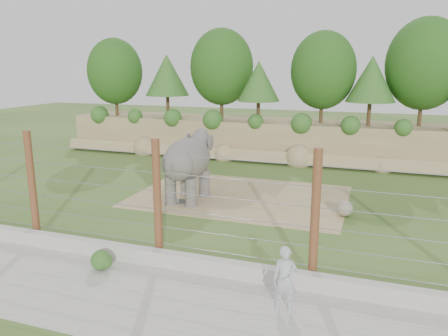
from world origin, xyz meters
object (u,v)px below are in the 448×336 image
(zookeeper, at_px, (285,280))
(barrier_fence, at_px, (157,200))
(elephant, at_px, (188,168))
(stone_ball, at_px, (345,208))

(zookeeper, bearing_deg, barrier_fence, 151.87)
(elephant, distance_m, barrier_fence, 6.33)
(stone_ball, xyz_separation_m, barrier_fence, (-5.47, -6.19, 1.64))
(elephant, height_order, stone_ball, elephant)
(elephant, relative_size, zookeeper, 2.18)
(elephant, xyz_separation_m, barrier_fence, (1.64, -6.10, 0.45))
(elephant, xyz_separation_m, zookeeper, (6.18, -7.92, -0.66))
(barrier_fence, bearing_deg, elephant, 105.08)
(barrier_fence, bearing_deg, zookeeper, -21.87)
(stone_ball, relative_size, barrier_fence, 0.03)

